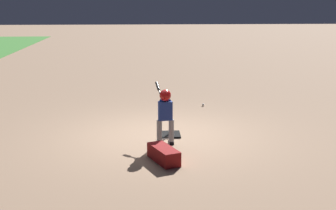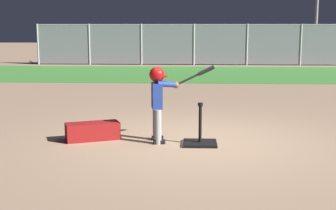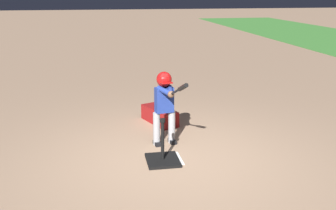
# 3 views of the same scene
# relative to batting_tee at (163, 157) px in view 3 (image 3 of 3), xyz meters

# --- Properties ---
(ground_plane) EXTENTS (90.00, 90.00, 0.00)m
(ground_plane) POSITION_rel_batting_tee_xyz_m (0.00, 0.19, -0.07)
(ground_plane) COLOR #93755B
(home_plate) EXTENTS (0.45, 0.45, 0.02)m
(home_plate) POSITION_rel_batting_tee_xyz_m (-0.04, 0.06, -0.06)
(home_plate) COLOR white
(home_plate) RESTS_ON ground_plane
(batting_tee) EXTENTS (0.51, 0.46, 0.65)m
(batting_tee) POSITION_rel_batting_tee_xyz_m (0.00, 0.00, 0.00)
(batting_tee) COLOR black
(batting_tee) RESTS_ON ground_plane
(batter_child) EXTENTS (1.02, 0.38, 1.20)m
(batter_child) POSITION_rel_batting_tee_xyz_m (-0.63, 0.14, 0.68)
(batter_child) COLOR gray
(batter_child) RESTS_ON ground_plane
(equipment_bag) EXTENTS (0.90, 0.62, 0.28)m
(equipment_bag) POSITION_rel_batting_tee_xyz_m (-1.71, 0.23, 0.07)
(equipment_bag) COLOR maroon
(equipment_bag) RESTS_ON ground_plane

